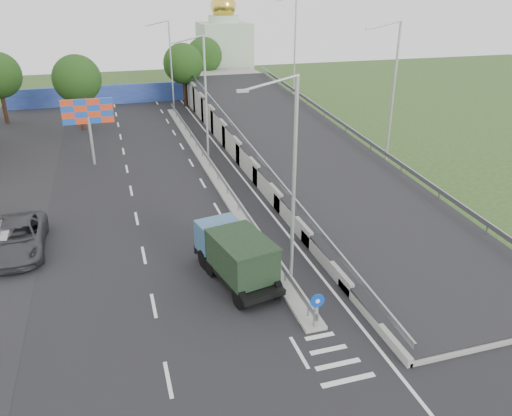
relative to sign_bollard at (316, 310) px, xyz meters
name	(u,v)px	position (x,y,z in m)	size (l,w,h in m)	color
ground	(337,363)	(0.00, -2.17, -1.03)	(160.00, 160.00, 0.00)	#2D4C1E
road_surface	(181,191)	(-3.00, 17.83, -1.03)	(26.00, 90.00, 0.04)	black
median	(210,168)	(0.00, 21.83, -0.93)	(1.00, 44.00, 0.20)	gray
overpass_ramp	(297,141)	(7.50, 21.83, 0.72)	(10.00, 50.00, 3.50)	gray
median_guardrail	(210,161)	(0.00, 21.83, -0.28)	(0.09, 44.00, 0.71)	gray
sign_bollard	(316,310)	(0.00, 0.00, 0.00)	(0.64, 0.23, 1.67)	black
lamp_post_near	(290,175)	(0.11, 3.83, 4.77)	(2.74, 0.18, 10.08)	#B2B5B7
lamp_post_mid	(203,93)	(0.11, 23.83, 4.77)	(2.74, 0.18, 10.08)	#B2B5B7
lamp_post_far	(169,61)	(0.11, 43.83, 4.77)	(2.74, 0.18, 10.08)	#B2B5B7
blue_wall	(133,94)	(-4.00, 49.83, 0.17)	(30.00, 0.50, 2.40)	#2B2C9F
church	(224,50)	(10.00, 57.83, 4.28)	(7.00, 7.00, 13.80)	#B2CCAD
billboard	(88,115)	(-9.00, 25.83, 3.15)	(4.00, 0.24, 5.50)	#B2B5B7
tree_left_mid	(77,79)	(-10.00, 37.83, 4.14)	(4.80, 4.80, 7.60)	black
tree_median_far	(183,64)	(2.00, 45.83, 4.14)	(4.80, 4.80, 7.60)	black
tree_ramp_far	(204,56)	(6.00, 52.83, 4.14)	(4.80, 4.80, 7.60)	black
dump_truck	(235,254)	(-2.24, 5.01, 0.43)	(3.32, 6.30, 2.64)	black
parked_car_c	(18,238)	(-13.09, 11.34, -0.19)	(2.81, 6.10, 1.69)	#35353A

